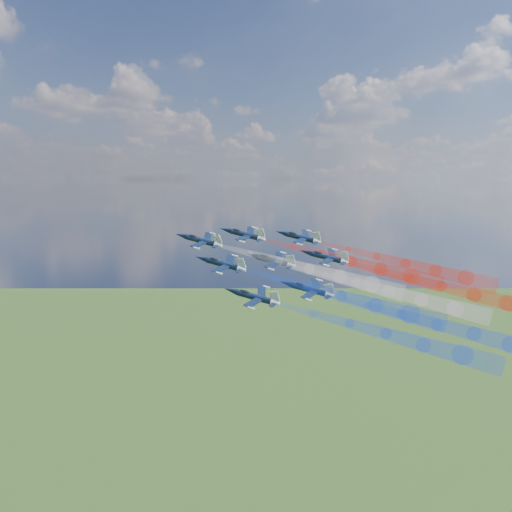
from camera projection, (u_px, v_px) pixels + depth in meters
jet_lead at (201, 241)px, 145.17m from camera, size 16.66×17.16×9.01m
trail_lead at (309, 269)px, 138.11m from camera, size 30.85×39.90×15.05m
jet_inner_left at (223, 264)px, 134.65m from camera, size 16.66×17.16×9.01m
trail_inner_left at (341, 296)px, 127.60m from camera, size 30.85×39.90×15.05m
jet_inner_right at (244, 234)px, 151.13m from camera, size 16.66×17.16×9.01m
trail_inner_right at (351, 261)px, 144.08m from camera, size 30.85×39.90×15.05m
jet_outer_left at (254, 297)px, 123.82m from camera, size 16.66×17.16×9.01m
trail_outer_left at (386, 334)px, 116.76m from camera, size 30.85×39.90×15.05m
jet_center_third at (273, 261)px, 140.80m from camera, size 16.66×17.16×9.01m
trail_center_third at (389, 291)px, 133.74m from camera, size 30.85×39.90×15.05m
jet_outer_right at (300, 237)px, 155.93m from camera, size 16.66×17.16×9.01m
trail_outer_right at (406, 263)px, 148.87m from camera, size 30.85×39.90×15.05m
jet_rear_left at (309, 289)px, 130.00m from camera, size 16.66×17.16×9.01m
trail_rear_left at (437, 324)px, 122.94m from camera, size 30.85×39.90×15.05m
jet_rear_right at (326, 257)px, 144.73m from camera, size 16.66×17.16×9.01m
trail_rear_right at (442, 286)px, 137.68m from camera, size 30.85×39.90×15.05m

